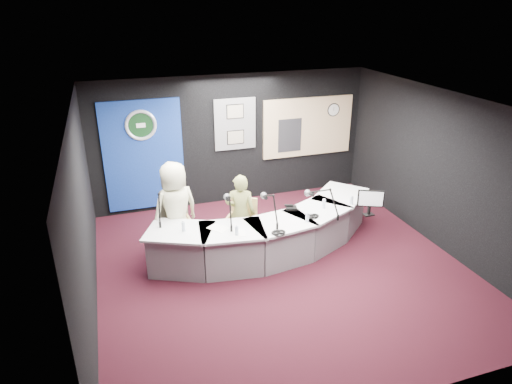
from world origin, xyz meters
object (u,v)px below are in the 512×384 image
object	(u,v)px
armchair_left	(177,231)
person_man	(176,210)
person_woman	(240,214)
armchair_right	(241,224)
broadcast_desk	(268,234)

from	to	relation	value
armchair_left	person_man	bearing A→B (deg)	176.70
armchair_left	person_woman	xyz separation A→B (m)	(1.09, -0.26, 0.29)
armchair_right	person_man	distance (m)	1.17
armchair_right	person_woman	bearing A→B (deg)	34.94
broadcast_desk	armchair_left	distance (m)	1.62
armchair_left	person_man	world-z (taller)	person_man
broadcast_desk	person_woman	distance (m)	0.62
person_man	armchair_right	bearing A→B (deg)	147.94
armchair_left	person_woman	bearing A→B (deg)	-16.91
armchair_left	person_man	size ratio (longest dim) A/B	0.51
person_woman	person_man	bearing A→B (deg)	7.33
broadcast_desk	armchair_right	world-z (taller)	armchair_right
armchair_left	person_man	distance (m)	0.42
armchair_right	person_woman	world-z (taller)	person_woman
broadcast_desk	armchair_left	xyz separation A→B (m)	(-1.54, 0.50, 0.06)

